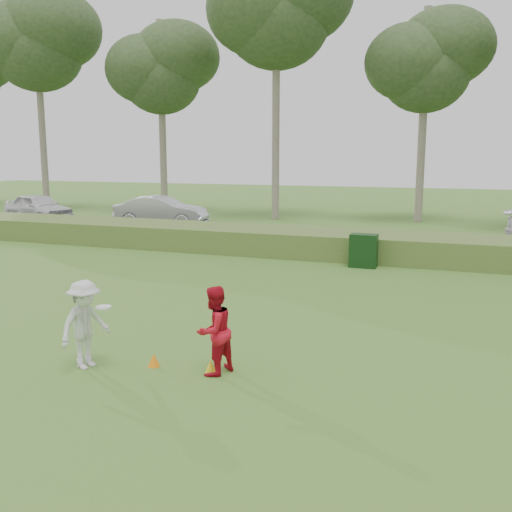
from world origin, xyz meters
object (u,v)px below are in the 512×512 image
at_px(utility_cabinet, 364,251).
at_px(car_left, 38,208).
at_px(cone_yellow, 211,366).
at_px(player_white, 85,324).
at_px(cone_orange, 154,360).
at_px(player_red, 214,331).
at_px(car_mid, 161,211).

relative_size(utility_cabinet, car_left, 0.24).
xyz_separation_m(cone_yellow, car_left, (-18.48, 16.77, 0.74)).
relative_size(player_white, cone_yellow, 7.41).
xyz_separation_m(cone_yellow, utility_cabinet, (0.76, 10.35, 0.45)).
height_order(cone_orange, cone_yellow, cone_orange).
distance_m(cone_yellow, car_left, 24.97).
xyz_separation_m(player_white, cone_yellow, (2.14, 0.58, -0.68)).
xyz_separation_m(cone_orange, car_left, (-17.42, 16.90, 0.73)).
relative_size(cone_orange, car_left, 0.05).
bearing_deg(cone_orange, cone_yellow, 6.52).
relative_size(player_red, car_mid, 0.32).
distance_m(cone_orange, utility_cabinet, 10.64).
bearing_deg(car_left, player_red, -115.84).
bearing_deg(car_mid, cone_orange, -160.46).
distance_m(player_red, utility_cabinet, 10.42).
bearing_deg(player_white, car_mid, 39.04).
bearing_deg(cone_orange, car_left, 135.87).
bearing_deg(car_mid, cone_yellow, -157.73).
distance_m(player_white, cone_orange, 1.35).
bearing_deg(utility_cabinet, car_mid, 148.15).
bearing_deg(utility_cabinet, player_red, -94.77).
distance_m(utility_cabinet, car_left, 20.28).
bearing_deg(cone_yellow, utility_cabinet, 85.80).
bearing_deg(player_red, cone_orange, -68.37).
distance_m(cone_yellow, car_mid, 20.57).
relative_size(player_red, cone_yellow, 7.25).
height_order(player_red, utility_cabinet, player_red).
bearing_deg(utility_cabinet, cone_orange, -100.99).
distance_m(cone_orange, cone_yellow, 1.07).
bearing_deg(car_left, utility_cabinet, -92.14).
height_order(player_red, car_mid, car_mid).
bearing_deg(cone_orange, utility_cabinet, 80.15).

